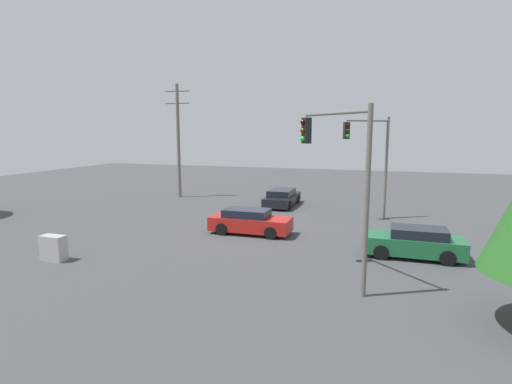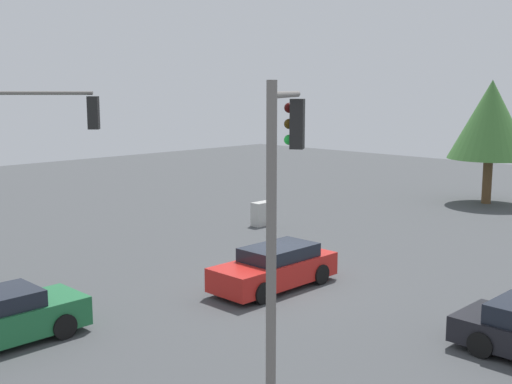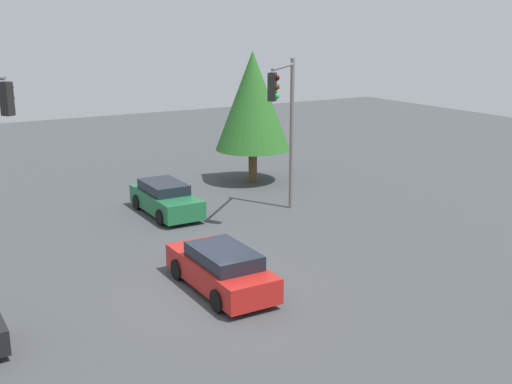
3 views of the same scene
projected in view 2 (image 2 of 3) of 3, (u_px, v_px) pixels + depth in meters
The scene contains 6 objects.
ground_plane at pixel (281, 288), 21.08m from camera, with size 80.00×80.00×0.00m, color #424447.
sedan_red at pixel (275, 268), 21.05m from camera, with size 4.53×1.85×1.39m.
traffic_signal_main at pixel (282, 197), 11.98m from camera, with size 2.77×1.93×6.62m.
traffic_signal_cross at pixel (26, 151), 20.68m from camera, with size 2.94×2.97×6.60m.
electrical_cabinet at pixel (263, 214), 30.80m from camera, with size 1.10×0.55×1.13m, color #B2B2AD.
tree_behind at pixel (491, 120), 36.08m from camera, with size 4.61×4.61×7.01m.
Camera 2 is at (-15.02, -13.70, 6.47)m, focal length 45.00 mm.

